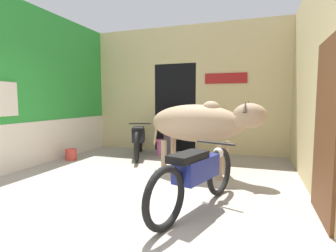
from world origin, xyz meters
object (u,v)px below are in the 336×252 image
object	(u,v)px
cow	(201,123)
motorcycle_near	(197,174)
shopkeeper_seated	(171,132)
bucket	(71,154)
plastic_stool	(161,147)
motorcycle_far	(139,138)

from	to	relation	value
cow	motorcycle_near	bearing A→B (deg)	-79.66
motorcycle_near	shopkeeper_seated	size ratio (longest dim) A/B	1.68
bucket	motorcycle_near	bearing A→B (deg)	-28.10
cow	bucket	size ratio (longest dim) A/B	8.66
cow	plastic_stool	bearing A→B (deg)	133.22
plastic_stool	bucket	bearing A→B (deg)	-145.77
motorcycle_far	shopkeeper_seated	bearing A→B (deg)	26.07
shopkeeper_seated	plastic_stool	size ratio (longest dim) A/B	2.96
motorcycle_far	bucket	bearing A→B (deg)	-146.57
cow	motorcycle_far	size ratio (longest dim) A/B	1.24
motorcycle_far	plastic_stool	bearing A→B (deg)	36.47
motorcycle_near	bucket	distance (m)	3.89
shopkeeper_seated	plastic_stool	bearing A→B (deg)	-176.33
shopkeeper_seated	cow	bearing A→B (deg)	-53.59
shopkeeper_seated	bucket	world-z (taller)	shopkeeper_seated
motorcycle_far	shopkeeper_seated	xyz separation A→B (m)	(0.73, 0.36, 0.16)
motorcycle_far	shopkeeper_seated	world-z (taller)	shopkeeper_seated
bucket	cow	bearing A→B (deg)	-3.29
motorcycle_far	bucket	xyz separation A→B (m)	(-1.34, -0.88, -0.32)
motorcycle_near	shopkeeper_seated	world-z (taller)	shopkeeper_seated
cow	motorcycle_far	world-z (taller)	cow
motorcycle_near	plastic_stool	world-z (taller)	motorcycle_near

